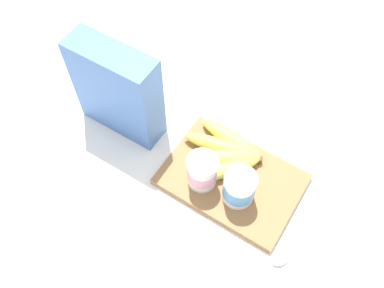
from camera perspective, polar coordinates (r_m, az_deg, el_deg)
ground_plane at (r=0.96m, az=5.38°, el=-5.01°), size 2.40×2.40×0.00m
cutting_board at (r=0.96m, az=5.42°, el=-4.78°), size 0.30×0.21×0.02m
cereal_box at (r=0.96m, az=-10.14°, el=7.14°), size 0.21×0.08×0.25m
yogurt_cup_front at (r=0.89m, az=6.44°, el=-5.93°), size 0.07×0.07×0.08m
yogurt_cup_back at (r=0.90m, az=1.39°, el=-3.78°), size 0.07×0.07×0.09m
banana_bunch at (r=0.96m, az=4.77°, el=-1.08°), size 0.20×0.17×0.04m
spoon at (r=0.91m, az=13.39°, el=-14.44°), size 0.09×0.12×0.01m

